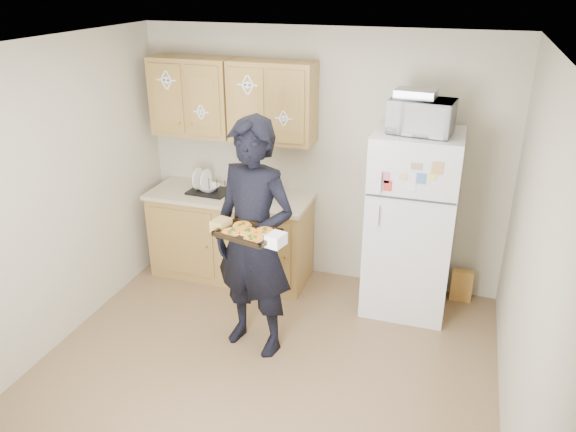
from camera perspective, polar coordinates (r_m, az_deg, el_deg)
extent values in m
plane|color=brown|center=(4.61, -2.95, -16.06)|extent=(3.60, 3.60, 0.00)
plane|color=silver|center=(3.58, -3.81, 16.49)|extent=(3.60, 3.60, 0.00)
cube|color=#B1A88F|center=(5.53, 3.35, 5.76)|extent=(3.60, 0.04, 2.50)
cube|color=#B1A88F|center=(2.61, -18.30, -18.19)|extent=(3.60, 0.04, 2.50)
cube|color=#B1A88F|center=(4.84, -23.68, 1.07)|extent=(0.04, 3.60, 2.50)
cube|color=#B1A88F|center=(3.75, 23.48, -5.35)|extent=(0.04, 3.60, 2.50)
cube|color=silver|center=(5.19, 12.39, -0.76)|extent=(0.75, 0.70, 1.70)
cube|color=olive|center=(5.82, -5.78, -2.12)|extent=(1.60, 0.60, 0.86)
cube|color=#B8AB8D|center=(5.64, -5.97, 2.01)|extent=(1.64, 0.64, 0.04)
cube|color=olive|center=(5.65, -9.63, 11.88)|extent=(0.80, 0.33, 0.75)
cube|color=olive|center=(5.33, -1.58, 11.51)|extent=(0.80, 0.33, 0.75)
cube|color=#DABF4D|center=(5.70, 17.23, -6.77)|extent=(0.20, 0.07, 0.32)
imported|color=black|center=(4.45, -3.49, -2.44)|extent=(0.81, 0.63, 1.98)
cube|color=black|center=(4.10, -4.11, -1.79)|extent=(0.49, 0.40, 0.04)
cylinder|color=yellow|center=(4.10, -5.83, -1.63)|extent=(0.14, 0.14, 0.02)
cylinder|color=yellow|center=(3.99, -3.53, -2.26)|extent=(0.14, 0.14, 0.02)
cylinder|color=yellow|center=(4.20, -4.67, -0.93)|extent=(0.14, 0.14, 0.02)
cylinder|color=yellow|center=(4.10, -2.41, -1.53)|extent=(0.14, 0.14, 0.02)
cylinder|color=yellow|center=(4.09, -4.12, -1.58)|extent=(0.14, 0.14, 0.02)
imported|color=silver|center=(4.83, 13.39, 9.82)|extent=(0.56, 0.41, 0.29)
cube|color=#B3B4BA|center=(4.82, 12.87, 12.03)|extent=(0.35, 0.26, 0.07)
cube|color=black|center=(5.68, -8.03, 3.16)|extent=(0.42, 0.32, 0.16)
imported|color=silver|center=(5.70, -8.11, 2.86)|extent=(0.27, 0.27, 0.05)
imported|color=silver|center=(5.32, -2.18, 2.18)|extent=(0.12, 0.12, 0.20)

